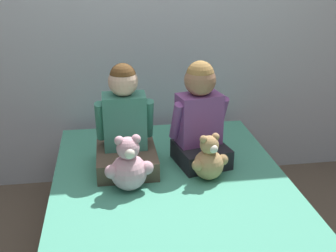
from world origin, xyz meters
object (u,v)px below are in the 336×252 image
at_px(bed, 175,228).
at_px(teddy_bear_held_by_left_child, 129,167).
at_px(child_on_right, 200,117).
at_px(child_on_left, 125,128).
at_px(teddy_bear_held_by_right_child, 209,160).

xyz_separation_m(bed, teddy_bear_held_by_left_child, (-0.24, 0.07, 0.37)).
bearing_deg(child_on_right, bed, -132.95).
xyz_separation_m(child_on_left, teddy_bear_held_by_right_child, (0.46, -0.23, -0.13)).
height_order(bed, teddy_bear_held_by_right_child, teddy_bear_held_by_right_child).
bearing_deg(child_on_left, teddy_bear_held_by_left_child, -90.14).
distance_m(child_on_left, teddy_bear_held_by_right_child, 0.53).
xyz_separation_m(child_on_right, teddy_bear_held_by_left_child, (-0.45, -0.27, -0.16)).
relative_size(teddy_bear_held_by_left_child, teddy_bear_held_by_right_child, 1.16).
height_order(child_on_left, teddy_bear_held_by_left_child, child_on_left).
distance_m(child_on_left, teddy_bear_held_by_left_child, 0.30).
bearing_deg(teddy_bear_held_by_right_child, teddy_bear_held_by_left_child, 168.50).
xyz_separation_m(bed, child_on_right, (0.21, 0.34, 0.53)).
bearing_deg(child_on_left, teddy_bear_held_by_right_child, -26.96).
relative_size(bed, teddy_bear_held_by_right_child, 7.09).
height_order(bed, child_on_left, child_on_left).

